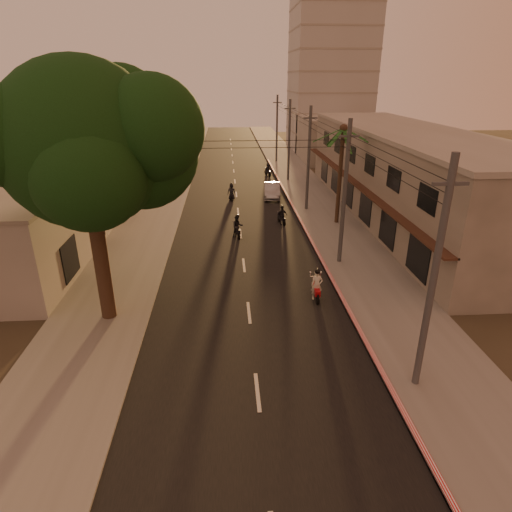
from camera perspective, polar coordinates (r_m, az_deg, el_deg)
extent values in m
plane|color=#383023|center=(20.40, -0.64, -10.40)|extent=(160.00, 160.00, 0.00)
cube|color=black|center=(38.71, -2.41, 5.98)|extent=(10.00, 140.00, 0.02)
cube|color=slate|center=(39.60, 8.57, 6.21)|extent=(5.00, 140.00, 0.12)
cube|color=slate|center=(39.23, -13.48, 5.67)|extent=(5.00, 140.00, 0.12)
cube|color=red|center=(34.45, 6.38, 3.87)|extent=(0.20, 60.00, 0.20)
cube|color=gray|center=(38.88, 19.05, 10.16)|extent=(8.00, 34.00, 7.00)
cube|color=#A29B92|center=(38.33, 19.76, 15.47)|extent=(8.20, 34.20, 0.30)
cube|color=#3F2519|center=(37.52, 12.81, 9.78)|extent=(0.80, 34.00, 0.12)
cube|color=#A29B92|center=(34.78, -26.01, 6.01)|extent=(8.00, 24.00, 5.00)
cube|color=gray|center=(34.22, -26.76, 10.16)|extent=(8.20, 24.20, 0.20)
cube|color=#B7B5B2|center=(75.06, 9.99, 24.60)|extent=(12.00, 12.00, 28.00)
cylinder|color=black|center=(21.59, -19.89, -0.89)|extent=(0.70, 0.70, 6.00)
cylinder|color=black|center=(20.80, -18.58, 7.20)|extent=(1.22, 2.17, 3.04)
cylinder|color=black|center=(20.50, -22.91, 6.96)|extent=(1.31, 1.49, 2.73)
sphere|color=black|center=(20.17, -22.01, 13.59)|extent=(7.20, 7.20, 7.20)
sphere|color=black|center=(20.66, -15.04, 13.21)|extent=(5.20, 5.20, 5.20)
sphere|color=black|center=(21.55, -25.94, 12.65)|extent=(4.80, 4.80, 4.80)
sphere|color=black|center=(18.44, -21.39, 10.09)|extent=(4.60, 4.60, 4.60)
sphere|color=black|center=(18.91, -13.76, 16.19)|extent=(4.40, 4.40, 4.40)
sphere|color=black|center=(19.87, -30.01, 13.60)|extent=(4.00, 4.00, 4.00)
sphere|color=black|center=(22.05, -17.50, 17.72)|extent=(4.40, 4.40, 4.40)
cylinder|color=black|center=(35.03, 11.11, 10.20)|extent=(0.32, 0.32, 7.60)
sphere|color=black|center=(34.44, 11.60, 16.37)|extent=(0.60, 0.60, 0.60)
cylinder|color=#38383A|center=(16.31, 22.53, -3.20)|extent=(0.26, 0.26, 9.00)
cube|color=#38383A|center=(15.23, 24.50, 8.76)|extent=(1.20, 0.12, 0.12)
cylinder|color=#38383A|center=(26.90, 11.70, 7.94)|extent=(0.26, 0.26, 9.00)
cube|color=#38383A|center=(26.25, 12.33, 15.34)|extent=(1.20, 0.12, 0.12)
cylinder|color=#38383A|center=(38.33, 7.02, 12.57)|extent=(0.26, 0.26, 9.00)
cube|color=#38383A|center=(37.88, 7.28, 17.79)|extent=(1.20, 0.12, 0.12)
cylinder|color=#38383A|center=(50.02, 4.43, 15.02)|extent=(0.26, 0.26, 9.00)
cube|color=#38383A|center=(49.68, 4.56, 19.03)|extent=(1.20, 0.12, 0.12)
cylinder|color=#38383A|center=(61.84, 2.80, 16.53)|extent=(0.26, 0.26, 9.00)
cube|color=#38383A|center=(61.56, 2.87, 19.77)|extent=(1.20, 0.12, 0.12)
cube|color=#A29B92|center=(64.36, 9.83, 15.14)|extent=(8.00, 14.00, 6.00)
cube|color=#A29B92|center=(53.45, -18.46, 11.96)|extent=(8.00, 14.00, 4.40)
cube|color=#A29B92|center=(70.69, -15.18, 15.77)|extent=(8.00, 14.00, 7.00)
cylinder|color=black|center=(24.09, 7.79, -4.31)|extent=(0.13, 0.57, 0.57)
cylinder|color=black|center=(22.98, 8.23, -5.75)|extent=(0.13, 0.57, 0.57)
cube|color=#AF0D15|center=(23.34, 8.07, -4.50)|extent=(0.35, 1.13, 0.30)
cube|color=#AF0D15|center=(23.72, 7.91, -3.62)|extent=(0.31, 0.12, 0.61)
cylinder|color=silver|center=(23.68, 7.92, -2.71)|extent=(0.56, 0.07, 0.04)
imported|color=beige|center=(23.21, 8.11, -3.86)|extent=(0.67, 0.48, 1.71)
sphere|color=black|center=(22.87, 8.22, -2.06)|extent=(0.30, 0.30, 0.30)
sphere|color=silver|center=(23.51, 7.27, -2.18)|extent=(0.12, 0.12, 0.12)
sphere|color=silver|center=(23.60, 8.64, -2.17)|extent=(0.12, 0.12, 0.12)
cylinder|color=black|center=(32.90, -2.68, 3.41)|extent=(0.18, 0.57, 0.56)
cylinder|color=black|center=(31.75, -2.30, 2.68)|extent=(0.18, 0.57, 0.56)
cube|color=black|center=(32.17, -2.48, 3.46)|extent=(0.43, 1.13, 0.30)
cube|color=black|center=(32.58, -2.63, 3.99)|extent=(0.31, 0.14, 0.60)
cylinder|color=silver|center=(32.58, -2.68, 4.64)|extent=(0.55, 0.12, 0.04)
imported|color=black|center=(32.07, -2.49, 3.95)|extent=(0.99, 0.86, 1.68)
sphere|color=black|center=(31.83, -2.51, 5.29)|extent=(0.30, 0.30, 0.30)
cylinder|color=black|center=(35.77, 3.08, 4.95)|extent=(0.22, 0.51, 0.50)
cylinder|color=black|center=(34.79, 3.77, 4.42)|extent=(0.22, 0.51, 0.50)
cube|color=black|center=(35.14, 3.47, 5.03)|extent=(0.49, 1.01, 0.27)
cube|color=black|center=(35.50, 3.20, 5.44)|extent=(0.28, 0.16, 0.54)
cylinder|color=silver|center=(35.50, 3.15, 5.97)|extent=(0.48, 0.17, 0.04)
imported|color=black|center=(35.06, 3.48, 5.43)|extent=(1.06, 0.80, 1.50)
sphere|color=black|center=(34.86, 3.51, 6.53)|extent=(0.27, 0.27, 0.27)
cylinder|color=black|center=(43.06, -3.26, 8.05)|extent=(0.11, 0.54, 0.54)
cylinder|color=black|center=(41.91, -3.29, 7.64)|extent=(0.11, 0.54, 0.54)
cube|color=black|center=(42.35, -3.28, 8.16)|extent=(0.31, 1.06, 0.29)
cube|color=black|center=(42.78, -3.28, 8.51)|extent=(0.29, 0.11, 0.57)
cylinder|color=silver|center=(42.81, -3.28, 8.98)|extent=(0.53, 0.06, 0.04)
imported|color=black|center=(42.28, -3.29, 8.53)|extent=(0.82, 0.57, 1.61)
sphere|color=black|center=(42.10, -3.32, 9.52)|extent=(0.29, 0.29, 0.29)
cylinder|color=black|center=(53.54, 1.34, 10.99)|extent=(0.24, 0.54, 0.53)
cylinder|color=black|center=(52.46, 1.84, 10.74)|extent=(0.24, 0.54, 0.53)
cube|color=black|center=(52.88, 1.62, 11.13)|extent=(0.56, 1.08, 0.29)
cube|color=black|center=(53.28, 1.42, 11.38)|extent=(0.30, 0.17, 0.57)
cylinder|color=silver|center=(53.32, 1.38, 11.75)|extent=(0.51, 0.19, 0.04)
imported|color=black|center=(52.82, 1.62, 11.42)|extent=(1.36, 1.16, 1.60)
sphere|color=black|center=(52.68, 1.63, 12.22)|extent=(0.29, 0.29, 0.29)
imported|color=#94969B|center=(43.16, 2.16, 8.73)|extent=(2.24, 4.61, 1.44)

